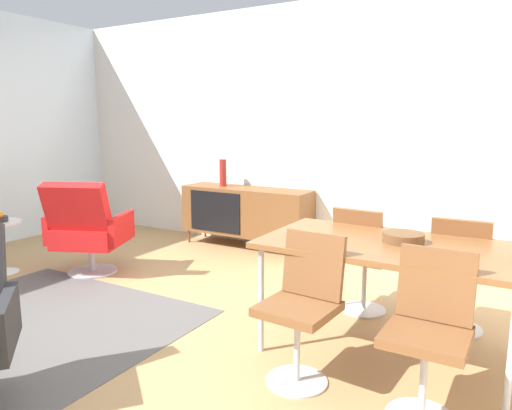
# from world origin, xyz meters

# --- Properties ---
(ground_plane) EXTENTS (8.32, 8.32, 0.00)m
(ground_plane) POSITION_xyz_m (0.00, 0.00, 0.00)
(ground_plane) COLOR tan
(wall_back) EXTENTS (6.80, 0.12, 2.80)m
(wall_back) POSITION_xyz_m (0.00, 2.60, 1.40)
(wall_back) COLOR white
(wall_back) RESTS_ON ground_plane
(sideboard) EXTENTS (1.60, 0.45, 0.72)m
(sideboard) POSITION_xyz_m (-0.42, 2.30, 0.44)
(sideboard) COLOR brown
(sideboard) RESTS_ON ground_plane
(vase_cobalt) EXTENTS (0.09, 0.09, 0.33)m
(vase_cobalt) POSITION_xyz_m (-0.75, 2.30, 0.88)
(vase_cobalt) COLOR maroon
(vase_cobalt) RESTS_ON sideboard
(dining_table) EXTENTS (1.60, 0.90, 0.74)m
(dining_table) POSITION_xyz_m (1.76, 0.49, 0.70)
(dining_table) COLOR brown
(dining_table) RESTS_ON ground_plane
(wooden_bowl_on_table) EXTENTS (0.26, 0.26, 0.06)m
(wooden_bowl_on_table) POSITION_xyz_m (1.82, 0.56, 0.77)
(wooden_bowl_on_table) COLOR brown
(wooden_bowl_on_table) RESTS_ON dining_table
(dining_chair_front_right) EXTENTS (0.40, 0.43, 0.86)m
(dining_chair_front_right) POSITION_xyz_m (2.11, -0.07, 0.47)
(dining_chair_front_right) COLOR brown
(dining_chair_front_right) RESTS_ON ground_plane
(dining_chair_back_right) EXTENTS (0.41, 0.43, 0.86)m
(dining_chair_back_right) POSITION_xyz_m (2.11, 1.05, 0.47)
(dining_chair_back_right) COLOR brown
(dining_chair_back_right) RESTS_ON ground_plane
(dining_chair_back_left) EXTENTS (0.43, 0.45, 0.86)m
(dining_chair_back_left) POSITION_xyz_m (1.41, 1.05, 0.47)
(dining_chair_back_left) COLOR brown
(dining_chair_back_left) RESTS_ON ground_plane
(dining_chair_front_left) EXTENTS (0.43, 0.45, 0.86)m
(dining_chair_front_left) POSITION_xyz_m (1.42, -0.07, 0.47)
(dining_chair_front_left) COLOR brown
(dining_chair_front_left) RESTS_ON ground_plane
(lounge_chair_red) EXTENTS (0.86, 0.84, 0.95)m
(lounge_chair_red) POSITION_xyz_m (-1.22, 0.62, 0.47)
(lounge_chair_red) COLOR red
(lounge_chair_red) RESTS_ON ground_plane
(area_rug) EXTENTS (2.20, 1.70, 0.01)m
(area_rug) POSITION_xyz_m (-0.64, -0.32, 0.00)
(area_rug) COLOR #595654
(area_rug) RESTS_ON ground_plane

